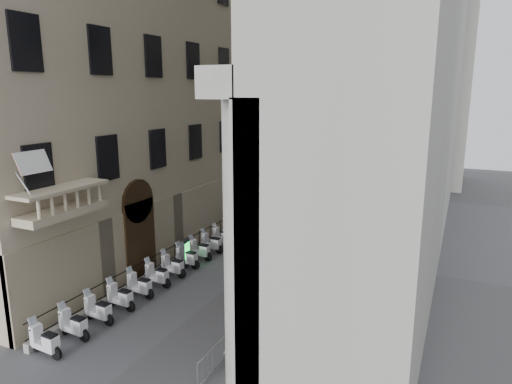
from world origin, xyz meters
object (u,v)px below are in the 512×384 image
(pedestrian_a, at_px, (317,210))
(pedestrian_b, at_px, (321,206))
(scooter_0, at_px, (47,355))
(street_lamp, at_px, (245,178))
(info_kiosk, at_px, (186,253))
(security_tent, at_px, (286,187))

(pedestrian_a, relative_size, pedestrian_b, 0.98)
(scooter_0, height_order, street_lamp, street_lamp)
(info_kiosk, distance_m, pedestrian_b, 14.52)
(scooter_0, height_order, security_tent, security_tent)
(scooter_0, height_order, pedestrian_b, pedestrian_b)
(info_kiosk, height_order, pedestrian_b, pedestrian_b)
(pedestrian_b, bearing_deg, pedestrian_a, 88.87)
(street_lamp, xyz_separation_m, pedestrian_a, (2.85, 7.13, -3.60))
(info_kiosk, bearing_deg, pedestrian_a, 63.83)
(security_tent, xyz_separation_m, info_kiosk, (-2.32, -10.46, -2.19))
(security_tent, relative_size, pedestrian_a, 2.40)
(street_lamp, relative_size, pedestrian_a, 4.11)
(scooter_0, bearing_deg, info_kiosk, 4.57)
(security_tent, distance_m, pedestrian_a, 3.42)
(security_tent, height_order, pedestrian_b, security_tent)
(scooter_0, distance_m, pedestrian_b, 24.46)
(street_lamp, distance_m, info_kiosk, 6.55)
(info_kiosk, xyz_separation_m, pedestrian_a, (4.24, 12.35, 0.09))
(street_lamp, bearing_deg, security_tent, 98.13)
(security_tent, bearing_deg, scooter_0, -95.99)
(security_tent, height_order, pedestrian_a, security_tent)
(pedestrian_a, height_order, pedestrian_b, pedestrian_b)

